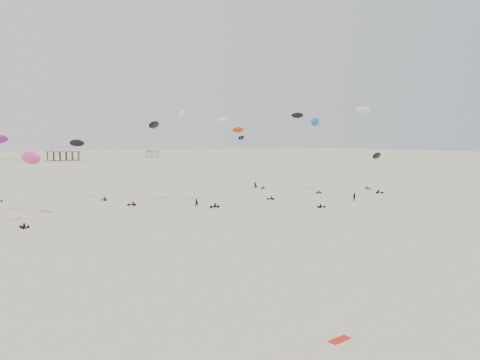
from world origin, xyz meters
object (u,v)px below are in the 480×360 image
pavilion_small (153,153)px  rig_3 (377,163)px  pavilion_main (63,154)px  spectator_0 (196,207)px  rig_0 (84,157)px

pavilion_small → rig_3: bearing=-91.7°
pavilion_small → pavilion_main: bearing=-156.8°
pavilion_small → spectator_0: size_ratio=3.96×
rig_3 → spectator_0: rig_3 is taller
pavilion_main → spectator_0: (6.95, -246.51, -4.22)m
pavilion_main → rig_0: size_ratio=1.38×
spectator_0 → pavilion_small: bearing=-83.1°
rig_0 → spectator_0: size_ratio=6.71×
pavilion_main → rig_3: (61.81, -240.75, 3.74)m
spectator_0 → rig_3: bearing=-154.3°
pavilion_main → pavilion_small: (70.00, 30.00, -0.74)m
spectator_0 → pavilion_main: bearing=-68.7°
pavilion_small → rig_3: (-8.19, -270.75, 4.47)m
rig_3 → pavilion_main: bearing=-114.2°
pavilion_small → rig_0: size_ratio=0.59×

